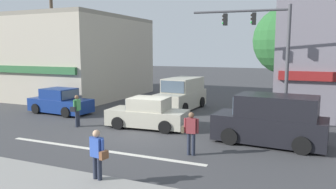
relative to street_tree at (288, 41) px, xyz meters
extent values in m
plane|color=#3D3D3F|center=(-6.27, -7.45, -4.55)|extent=(120.00, 120.00, 0.00)
cube|color=silver|center=(-6.27, -10.95, -4.55)|extent=(9.00, 0.24, 0.01)
cube|color=#B7AD99|center=(-18.73, 1.40, -1.33)|extent=(12.43, 10.82, 6.44)
cube|color=#2D6638|center=(-18.73, -4.11, -1.95)|extent=(11.81, 0.24, 0.50)
cube|color=gray|center=(-18.73, 1.40, 2.04)|extent=(12.43, 10.82, 0.30)
cylinder|color=#4C3823|center=(0.00, 0.00, -3.06)|extent=(0.32, 0.32, 3.00)
sphere|color=#28602D|center=(0.00, 0.00, 0.01)|extent=(4.18, 4.18, 4.18)
cylinder|color=brown|center=(-14.96, -3.80, -0.13)|extent=(0.22, 0.22, 8.85)
cylinder|color=brown|center=(1.28, 0.49, -0.19)|extent=(0.22, 0.22, 8.73)
cylinder|color=#47474C|center=(0.29, -4.20, -1.45)|extent=(0.18, 0.18, 6.20)
cylinder|color=#47474C|center=(-2.10, -4.40, 1.40)|extent=(4.79, 0.52, 0.12)
cube|color=black|center=(-1.38, -4.34, 1.00)|extent=(0.22, 0.26, 0.60)
sphere|color=black|center=(-1.50, -4.35, 1.18)|extent=(0.12, 0.12, 0.12)
sphere|color=black|center=(-1.50, -4.35, 1.00)|extent=(0.12, 0.12, 0.12)
sphere|color=green|center=(-1.50, -4.35, 0.82)|extent=(0.12, 0.12, 0.12)
cube|color=black|center=(-2.82, -4.46, 1.00)|extent=(0.22, 0.26, 0.60)
sphere|color=black|center=(-2.94, -4.46, 1.18)|extent=(0.12, 0.12, 0.12)
sphere|color=black|center=(-2.94, -4.46, 1.00)|extent=(0.12, 0.12, 0.12)
sphere|color=green|center=(-2.94, -4.46, 0.82)|extent=(0.12, 0.12, 0.12)
cube|color=#B7B29E|center=(-6.52, -1.16, -3.89)|extent=(2.18, 4.72, 1.10)
cube|color=#B7B29E|center=(-6.49, -0.86, -2.89)|extent=(2.03, 3.33, 0.90)
cube|color=#475666|center=(-6.61, -2.48, -2.89)|extent=(1.66, 0.18, 0.76)
cylinder|color=black|center=(-5.71, -2.65, -4.19)|extent=(0.25, 0.73, 0.72)
cylinder|color=black|center=(-7.54, -2.52, -4.19)|extent=(0.25, 0.73, 0.72)
cylinder|color=black|center=(-5.49, 0.19, -4.19)|extent=(0.25, 0.73, 0.72)
cylinder|color=black|center=(-7.33, 0.33, -4.19)|extent=(0.25, 0.73, 0.72)
cube|color=#B7B29E|center=(-6.22, -6.76, -4.01)|extent=(4.20, 1.95, 0.80)
cube|color=#B7B29E|center=(-6.12, -6.75, -3.29)|extent=(1.99, 1.68, 0.64)
cube|color=#475666|center=(-7.09, -6.81, -3.29)|extent=(0.15, 1.44, 0.54)
cylinder|color=black|center=(-7.44, -7.68, -4.23)|extent=(0.65, 0.22, 0.64)
cylinder|color=black|center=(-7.54, -5.99, -4.23)|extent=(0.65, 0.22, 0.64)
cylinder|color=black|center=(-4.90, -7.53, -4.23)|extent=(0.65, 0.22, 0.64)
cylinder|color=black|center=(-5.01, -5.83, -4.23)|extent=(0.65, 0.22, 0.64)
cube|color=black|center=(-0.15, -7.33, -3.89)|extent=(4.73, 2.19, 1.10)
cube|color=black|center=(0.15, -7.35, -2.89)|extent=(3.33, 2.04, 0.90)
cube|color=#475666|center=(-1.47, -7.23, -2.89)|extent=(0.19, 1.66, 0.76)
cylinder|color=black|center=(-1.64, -8.14, -4.19)|extent=(0.73, 0.26, 0.72)
cylinder|color=black|center=(-1.50, -6.30, -4.19)|extent=(0.73, 0.26, 0.72)
cylinder|color=black|center=(1.20, -8.36, -4.19)|extent=(0.73, 0.26, 0.72)
cylinder|color=black|center=(1.34, -6.52, -4.19)|extent=(0.73, 0.26, 0.72)
cube|color=navy|center=(-13.02, -5.48, -4.01)|extent=(4.22, 2.01, 0.80)
cube|color=navy|center=(-13.12, -5.47, -3.29)|extent=(2.02, 1.70, 0.64)
cube|color=#475666|center=(-12.16, -5.54, -3.29)|extent=(0.17, 1.44, 0.54)
cylinder|color=black|center=(-11.69, -4.73, -4.23)|extent=(0.65, 0.23, 0.64)
cylinder|color=black|center=(-11.82, -6.42, -4.23)|extent=(0.65, 0.23, 0.64)
cylinder|color=black|center=(-14.22, -4.53, -4.23)|extent=(0.65, 0.23, 0.64)
cylinder|color=black|center=(-14.36, -6.23, -4.23)|extent=(0.65, 0.23, 0.64)
cylinder|color=#232838|center=(-4.41, -13.77, -4.12)|extent=(0.14, 0.14, 0.86)
cylinder|color=#232838|center=(-4.24, -13.80, -4.12)|extent=(0.14, 0.14, 0.86)
cube|color=#2D4CA5|center=(-4.33, -13.78, -3.40)|extent=(0.39, 0.28, 0.58)
sphere|color=tan|center=(-4.33, -13.78, -2.99)|extent=(0.22, 0.22, 0.22)
cylinder|color=#2D4CA5|center=(-4.56, -13.74, -3.40)|extent=(0.09, 0.09, 0.56)
cylinder|color=#2D4CA5|center=(-4.09, -13.82, -3.40)|extent=(0.09, 0.09, 0.56)
cube|color=brown|center=(-4.02, -13.88, -3.58)|extent=(0.17, 0.30, 0.24)
cylinder|color=#232838|center=(-2.59, -10.07, -4.12)|extent=(0.14, 0.14, 0.86)
cylinder|color=#232838|center=(-2.76, -10.10, -4.12)|extent=(0.14, 0.14, 0.86)
cube|color=maroon|center=(-2.67, -10.08, -3.40)|extent=(0.39, 0.27, 0.58)
sphere|color=brown|center=(-2.67, -10.08, -2.99)|extent=(0.22, 0.22, 0.22)
cylinder|color=maroon|center=(-2.44, -10.05, -3.40)|extent=(0.09, 0.09, 0.56)
cylinder|color=maroon|center=(-2.91, -10.12, -3.40)|extent=(0.09, 0.09, 0.56)
cube|color=brown|center=(-3.00, -10.09, -3.58)|extent=(0.16, 0.29, 0.24)
cylinder|color=#232838|center=(-9.69, -7.92, -4.12)|extent=(0.14, 0.14, 0.86)
cylinder|color=#232838|center=(-9.67, -8.10, -4.12)|extent=(0.14, 0.14, 0.86)
cube|color=#3F8C4C|center=(-9.68, -8.01, -3.40)|extent=(0.25, 0.38, 0.58)
sphere|color=brown|center=(-9.68, -8.01, -2.99)|extent=(0.22, 0.22, 0.22)
cylinder|color=#3F8C4C|center=(-9.71, -7.77, -3.40)|extent=(0.09, 0.09, 0.56)
cylinder|color=#3F8C4C|center=(-9.66, -8.25, -3.40)|extent=(0.09, 0.09, 0.56)
cube|color=black|center=(-9.69, -8.33, -3.58)|extent=(0.29, 0.15, 0.24)
camera|label=1|loc=(1.30, -21.53, -0.56)|focal=35.00mm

